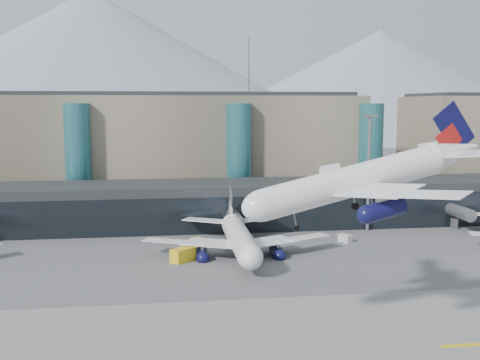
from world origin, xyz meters
name	(u,v)px	position (x,y,z in m)	size (l,w,h in m)	color
ground	(279,310)	(0.00, 0.00, 0.00)	(900.00, 900.00, 0.00)	#515154
runway_strip	(306,355)	(0.00, -15.00, 0.02)	(400.00, 40.00, 0.04)	slate
runway_markings	(306,355)	(0.00, -15.00, 0.05)	(128.00, 1.00, 0.02)	gold
concourse	(227,204)	(-0.02, 57.73, 4.97)	(170.00, 27.00, 10.00)	black
terminal_main	(123,149)	(-25.00, 90.00, 15.44)	(130.00, 30.00, 31.00)	gray
teal_towers	(160,159)	(-14.99, 74.01, 14.01)	(116.40, 19.40, 46.00)	#2A6D75
mountain_ridge	(196,80)	(15.97, 380.00, 45.74)	(910.00, 400.00, 110.00)	gray
lightmast_mid	(369,166)	(30.00, 48.00, 14.42)	(3.00, 1.20, 25.60)	slate
hero_jet	(375,169)	(9.54, -9.44, 20.17)	(32.61, 32.40, 10.56)	white
jet_parked_mid	(238,229)	(-1.12, 32.52, 4.56)	(37.48, 36.25, 12.07)	white
veh_b	(197,242)	(-8.37, 38.36, 0.81)	(2.81, 1.73, 1.62)	gold
veh_c	(250,257)	(-0.04, 24.41, 1.11)	(4.00, 2.11, 2.22)	#4C4D52
veh_g	(345,238)	(21.65, 37.93, 0.77)	(2.62, 1.53, 1.53)	silver
veh_h	(183,255)	(-11.72, 27.30, 1.20)	(4.33, 2.28, 2.39)	gold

